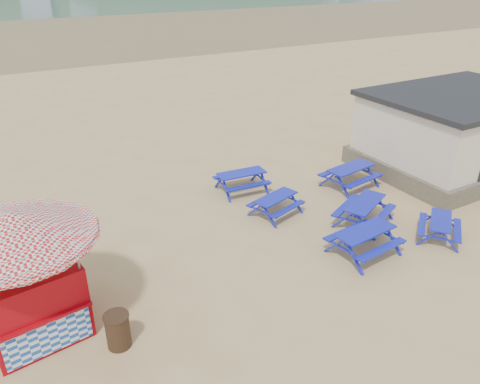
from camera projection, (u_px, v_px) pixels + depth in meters
ground at (252, 243)px, 14.46m from camera, size 400.00×400.00×0.00m
wet_sand at (20, 33)px, 57.24m from camera, size 400.00×400.00×0.00m
picnic_table_blue_a at (276, 205)px, 15.95m from camera, size 1.92×1.71×0.68m
picnic_table_blue_b at (242, 182)px, 17.58m from camera, size 1.92×1.60×0.75m
picnic_table_blue_c at (350, 177)px, 17.90m from camera, size 2.17×1.84×0.82m
picnic_table_blue_d at (364, 242)px, 13.75m from camera, size 2.04×1.71×0.80m
picnic_table_blue_e at (364, 212)px, 15.38m from camera, size 2.36×2.18×0.79m
picnic_table_blue_f at (439, 229)px, 14.57m from camera, size 1.98×1.93×0.65m
ice_cream_kiosk at (21, 259)px, 10.18m from camera, size 3.97×3.97×3.15m
litter_bin at (118, 330)px, 10.41m from camera, size 0.58×0.58×0.85m
amenity_block at (458, 131)px, 19.23m from camera, size 7.40×5.40×3.15m
headland_town at (169, 1)px, 237.68m from camera, size 264.00×144.00×108.00m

